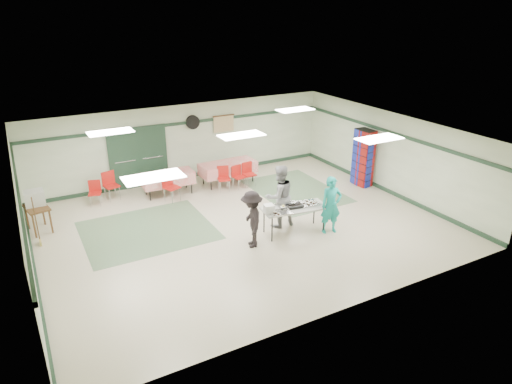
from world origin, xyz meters
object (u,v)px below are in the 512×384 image
chair_a (238,174)px  chair_loose_b (95,190)px  serving_table (294,209)px  chair_b (223,176)px  volunteer_grey (279,196)px  crate_stack_blue_b (366,165)px  crate_stack_red (366,159)px  broom (36,220)px  printer_table (37,210)px  chair_loose_a (110,183)px  crate_stack_blue_a (361,157)px  volunteer_dark (252,219)px  dining_table_a (228,168)px  chair_c (248,172)px  volunteer_teal (331,205)px  chair_d (170,184)px  office_printer (34,198)px  dining_table_b (168,178)px

chair_a → chair_loose_b: bearing=158.2°
serving_table → chair_b: chair_b is taller
volunteer_grey → crate_stack_blue_b: size_ratio=1.18×
chair_a → crate_stack_red: bearing=-37.7°
serving_table → broom: size_ratio=1.37×
serving_table → printer_table: bearing=158.9°
crate_stack_red → crate_stack_blue_b: size_ratio=1.29×
crate_stack_red → printer_table: size_ratio=2.14×
chair_b → chair_loose_a: bearing=178.5°
crate_stack_blue_a → crate_stack_red: (0.00, -0.25, 0.00)m
chair_loose_a → volunteer_dark: bearing=-75.7°
volunteer_grey → dining_table_a: bearing=-94.6°
chair_c → volunteer_teal: bearing=-88.0°
chair_c → chair_d: bearing=177.1°
volunteer_dark → chair_b: size_ratio=1.79×
volunteer_dark → broom: bearing=-101.7°
crate_stack_red → office_printer: size_ratio=3.86×
volunteer_teal → chair_d: volunteer_teal is taller
volunteer_teal → dining_table_b: (-3.07, 4.79, -0.24)m
volunteer_teal → broom: 7.84m
volunteer_grey → office_printer: volunteer_grey is taller
volunteer_teal → volunteer_dark: size_ratio=1.06×
volunteer_dark → office_printer: volunteer_dark is taller
serving_table → printer_table: (-6.22, 3.45, -0.08)m
chair_a → crate_stack_blue_a: (3.95, -1.70, 0.51)m
volunteer_dark → dining_table_a: volunteer_dark is taller
dining_table_a → office_printer: 6.30m
volunteer_teal → broom: bearing=170.5°
volunteer_grey → chair_a: (0.28, 3.21, -0.42)m
volunteer_dark → chair_a: (1.52, 3.89, -0.28)m
chair_d → crate_stack_blue_b: 6.69m
dining_table_b → chair_loose_a: bearing=166.3°
dining_table_b → chair_b: bearing=-16.3°
volunteer_dark → chair_a: bearing=176.5°
crate_stack_red → broom: size_ratio=1.45×
serving_table → chair_b: (-0.41, 3.77, -0.19)m
volunteer_dark → crate_stack_red: crate_stack_red is taller
volunteer_grey → volunteer_dark: size_ratio=1.19×
dining_table_a → serving_table: bearing=-92.0°
chair_a → crate_stack_blue_b: (3.95, -1.99, 0.29)m
serving_table → office_printer: (-6.22, 3.62, 0.23)m
volunteer_dark → chair_c: volunteer_dark is taller
chair_d → serving_table: bearing=-82.9°
chair_b → broom: (-5.89, -1.12, 0.19)m
crate_stack_blue_b → printer_table: crate_stack_blue_b is taller
dining_table_a → broom: bearing=-166.7°
chair_d → printer_table: size_ratio=1.00×
crate_stack_red → chair_a: bearing=153.7°
volunteer_teal → chair_c: size_ratio=1.93×
volunteer_teal → chair_b: volunteer_teal is taller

